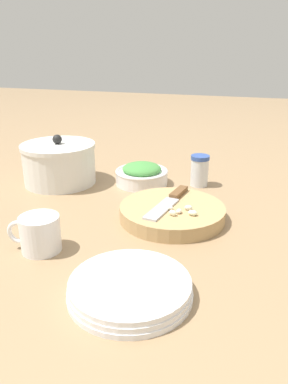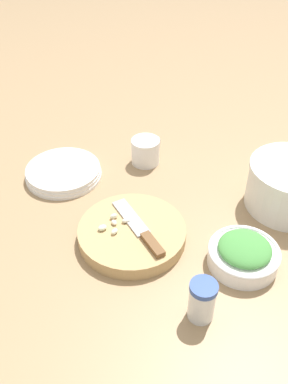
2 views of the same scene
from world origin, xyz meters
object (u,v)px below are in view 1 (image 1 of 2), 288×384
object	(u,v)px
herb_bowl	(142,174)
spice_jar	(200,170)
coffee_mug	(39,234)
garlic_cloves	(182,211)
stock_pot	(59,163)
plate_stack	(130,288)
cutting_board	(172,212)
chef_knife	(170,200)

from	to	relation	value
herb_bowl	spice_jar	bearing A→B (deg)	-76.16
herb_bowl	coffee_mug	world-z (taller)	coffee_mug
garlic_cloves	stock_pot	size ratio (longest dim) A/B	0.37
garlic_cloves	herb_bowl	size ratio (longest dim) A/B	0.51
spice_jar	plate_stack	world-z (taller)	spice_jar
garlic_cloves	stock_pot	xyz separation A→B (m)	(0.18, 0.42, 0.02)
cutting_board	garlic_cloves	world-z (taller)	garlic_cloves
stock_pot	spice_jar	bearing A→B (deg)	-75.27
chef_knife	coffee_mug	xyz separation A→B (m)	(-0.25, 0.21, -0.00)
plate_stack	stock_pot	bearing A→B (deg)	40.75
chef_knife	garlic_cloves	distance (m)	0.07
garlic_cloves	plate_stack	world-z (taller)	garlic_cloves
spice_jar	plate_stack	distance (m)	0.57
cutting_board	garlic_cloves	xyz separation A→B (m)	(-0.03, -0.03, 0.02)
chef_knife	spice_jar	world-z (taller)	spice_jar
cutting_board	plate_stack	bearing A→B (deg)	-178.81
herb_bowl	stock_pot	bearing A→B (deg)	105.35
coffee_mug	herb_bowl	bearing A→B (deg)	-9.25
spice_jar	garlic_cloves	bearing A→B (deg)	-177.88
garlic_cloves	coffee_mug	bearing A→B (deg)	128.06
cutting_board	plate_stack	xyz separation A→B (m)	(-0.32, -0.01, -0.00)
garlic_cloves	cutting_board	bearing A→B (deg)	42.12
chef_knife	coffee_mug	bearing A→B (deg)	58.93
cutting_board	garlic_cloves	distance (m)	0.05
coffee_mug	garlic_cloves	bearing A→B (deg)	-51.94
chef_knife	plate_stack	bearing A→B (deg)	101.83
herb_bowl	plate_stack	size ratio (longest dim) A/B	0.75
garlic_cloves	herb_bowl	world-z (taller)	herb_bowl
chef_knife	spice_jar	bearing A→B (deg)	-88.45
chef_knife	herb_bowl	world-z (taller)	herb_bowl
plate_stack	stock_pot	distance (m)	0.61
herb_bowl	coffee_mug	size ratio (longest dim) A/B	1.45
spice_jar	herb_bowl	bearing A→B (deg)	103.84
spice_jar	coffee_mug	distance (m)	0.54
cutting_board	herb_bowl	size ratio (longest dim) A/B	1.60
herb_bowl	plate_stack	distance (m)	0.55
stock_pot	coffee_mug	bearing A→B (deg)	-155.71
garlic_cloves	spice_jar	xyz separation A→B (m)	(0.29, 0.01, 0.01)
cutting_board	stock_pot	xyz separation A→B (m)	(0.15, 0.39, 0.04)
cutting_board	coffee_mug	bearing A→B (deg)	136.11
herb_bowl	stock_pot	xyz separation A→B (m)	(-0.07, 0.24, 0.03)
spice_jar	coffee_mug	xyz separation A→B (m)	(-0.49, 0.24, -0.01)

